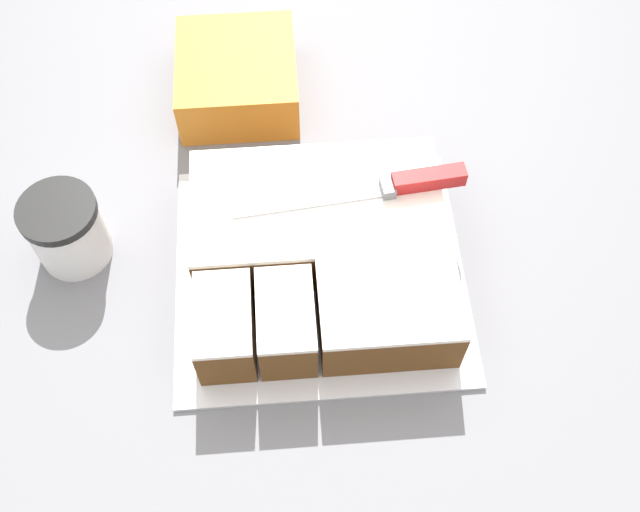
{
  "coord_description": "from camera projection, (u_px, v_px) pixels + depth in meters",
  "views": [
    {
      "loc": [
        -0.07,
        -0.54,
        1.77
      ],
      "look_at": [
        -0.03,
        -0.06,
        0.96
      ],
      "focal_mm": 42.0,
      "sensor_mm": 36.0,
      "label": 1
    }
  ],
  "objects": [
    {
      "name": "ground_plane",
      "position": [
        332.0,
        438.0,
        1.8
      ],
      "size": [
        8.0,
        8.0,
        0.0
      ],
      "primitive_type": "plane",
      "color": "#7F705B"
    },
    {
      "name": "coffee_cup",
      "position": [
        67.0,
        230.0,
        0.95
      ],
      "size": [
        0.1,
        0.1,
        0.1
      ],
      "color": "white",
      "rests_on": "countertop"
    },
    {
      "name": "knife",
      "position": [
        396.0,
        185.0,
        0.94
      ],
      "size": [
        0.3,
        0.05,
        0.02
      ],
      "rotation": [
        0.0,
        0.0,
        3.24
      ],
      "color": "silver",
      "rests_on": "cake"
    },
    {
      "name": "cake_board",
      "position": [
        320.0,
        273.0,
        0.98
      ],
      "size": [
        0.37,
        0.35,
        0.01
      ],
      "color": "silver",
      "rests_on": "countertop"
    },
    {
      "name": "countertop",
      "position": [
        335.0,
        365.0,
        1.41
      ],
      "size": [
        1.4,
        1.1,
        0.92
      ],
      "color": "slate",
      "rests_on": "ground_plane"
    },
    {
      "name": "cake",
      "position": [
        322.0,
        255.0,
        0.94
      ],
      "size": [
        0.32,
        0.29,
        0.08
      ],
      "color": "brown",
      "rests_on": "cake_board"
    },
    {
      "name": "storage_box",
      "position": [
        238.0,
        77.0,
        1.11
      ],
      "size": [
        0.17,
        0.18,
        0.08
      ],
      "color": "orange",
      "rests_on": "countertop"
    }
  ]
}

